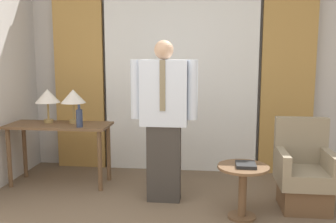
# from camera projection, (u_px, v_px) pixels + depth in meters

# --- Properties ---
(wall_back) EXTENTS (10.00, 0.06, 2.70)m
(wall_back) POSITION_uv_depth(u_px,v_px,m) (181.00, 69.00, 4.98)
(wall_back) COLOR beige
(wall_back) RESTS_ON ground_plane
(curtain_sheer_center) EXTENTS (1.98, 0.06, 2.58)m
(curtain_sheer_center) POSITION_uv_depth(u_px,v_px,m) (180.00, 74.00, 4.86)
(curtain_sheer_center) COLOR white
(curtain_sheer_center) RESTS_ON ground_plane
(curtain_drape_left) EXTENTS (0.66, 0.06, 2.58)m
(curtain_drape_left) POSITION_uv_depth(u_px,v_px,m) (79.00, 73.00, 5.01)
(curtain_drape_left) COLOR #B28442
(curtain_drape_left) RESTS_ON ground_plane
(curtain_drape_right) EXTENTS (0.66, 0.06, 2.58)m
(curtain_drape_right) POSITION_uv_depth(u_px,v_px,m) (288.00, 74.00, 4.71)
(curtain_drape_right) COLOR #B28442
(curtain_drape_right) RESTS_ON ground_plane
(desk) EXTENTS (1.20, 0.49, 0.73)m
(desk) POSITION_uv_depth(u_px,v_px,m) (59.00, 134.00, 4.41)
(desk) COLOR brown
(desk) RESTS_ON ground_plane
(table_lamp_left) EXTENTS (0.29, 0.29, 0.40)m
(table_lamp_left) POSITION_uv_depth(u_px,v_px,m) (48.00, 97.00, 4.44)
(table_lamp_left) COLOR #9E7F47
(table_lamp_left) RESTS_ON desk
(table_lamp_right) EXTENTS (0.29, 0.29, 0.40)m
(table_lamp_right) POSITION_uv_depth(u_px,v_px,m) (73.00, 97.00, 4.40)
(table_lamp_right) COLOR #9E7F47
(table_lamp_right) RESTS_ON desk
(bottle_near_edge) EXTENTS (0.07, 0.07, 0.26)m
(bottle_near_edge) POSITION_uv_depth(u_px,v_px,m) (79.00, 118.00, 4.20)
(bottle_near_edge) COLOR #2D3851
(bottle_near_edge) RESTS_ON desk
(person) EXTENTS (0.69, 0.23, 1.68)m
(person) POSITION_uv_depth(u_px,v_px,m) (164.00, 116.00, 3.86)
(person) COLOR #38332D
(person) RESTS_ON ground_plane
(armchair) EXTENTS (0.53, 0.55, 0.90)m
(armchair) POSITION_uv_depth(u_px,v_px,m) (304.00, 175.00, 3.76)
(armchair) COLOR brown
(armchair) RESTS_ON ground_plane
(side_table) EXTENTS (0.48, 0.48, 0.51)m
(side_table) POSITION_uv_depth(u_px,v_px,m) (243.00, 183.00, 3.51)
(side_table) COLOR brown
(side_table) RESTS_ON ground_plane
(book) EXTENTS (0.18, 0.21, 0.03)m
(book) POSITION_uv_depth(u_px,v_px,m) (246.00, 165.00, 3.47)
(book) COLOR black
(book) RESTS_ON side_table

